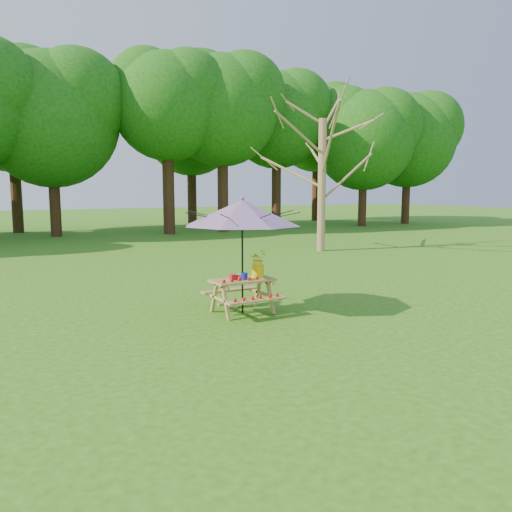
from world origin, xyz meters
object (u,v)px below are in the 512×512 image
patio_umbrella (242,213)px  flower_bucket (258,262)px  picnic_table (243,297)px  bare_tree (324,62)px

patio_umbrella → flower_bucket: size_ratio=4.34×
picnic_table → patio_umbrella: bearing=84.8°
bare_tree → patio_umbrella: bearing=-135.2°
bare_tree → flower_bucket: (-6.95, -7.22, -6.16)m
bare_tree → picnic_table: size_ratio=8.88×
picnic_table → flower_bucket: (0.38, 0.06, 0.63)m
flower_bucket → bare_tree: bearing=46.1°
patio_umbrella → flower_bucket: patio_umbrella is taller
picnic_table → flower_bucket: flower_bucket is taller
picnic_table → flower_bucket: size_ratio=2.44×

